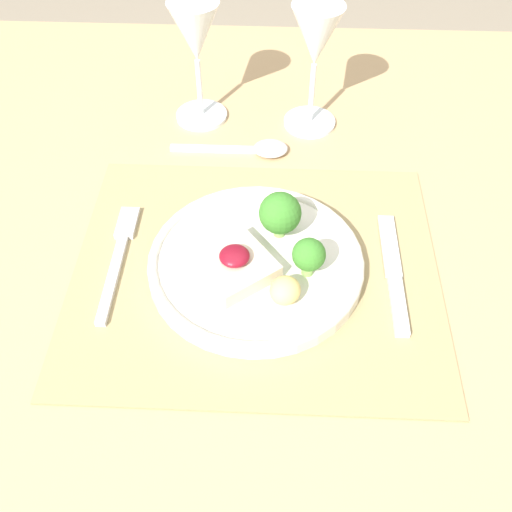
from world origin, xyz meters
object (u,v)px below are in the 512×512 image
object	(u,v)px
fork	(119,253)
wine_glass_near	(316,44)
knife	(395,280)
wine_glass_far	(196,40)
spoon	(257,149)
dinner_plate	(258,258)

from	to	relation	value
fork	wine_glass_near	xyz separation A→B (m)	(0.24, 0.29, 0.13)
knife	wine_glass_near	bearing A→B (deg)	105.41
wine_glass_far	spoon	bearing A→B (deg)	-42.79
wine_glass_near	knife	bearing A→B (deg)	-73.18
dinner_plate	fork	distance (m)	0.17
dinner_plate	wine_glass_near	bearing A→B (deg)	77.43
spoon	wine_glass_near	xyz separation A→B (m)	(0.08, 0.07, 0.13)
knife	spoon	bearing A→B (deg)	124.14
wine_glass_far	fork	bearing A→B (deg)	-103.22
dinner_plate	wine_glass_near	distance (m)	0.33
fork	spoon	distance (m)	0.27
dinner_plate	fork	bearing A→B (deg)	175.79
fork	knife	bearing A→B (deg)	-7.22
fork	spoon	world-z (taller)	spoon
fork	knife	xyz separation A→B (m)	(0.33, -0.03, -0.00)
knife	wine_glass_far	bearing A→B (deg)	127.57
dinner_plate	wine_glass_far	size ratio (longest dim) A/B	1.41
dinner_plate	spoon	xyz separation A→B (m)	(-0.01, 0.23, -0.01)
fork	wine_glass_far	size ratio (longest dim) A/B	1.02
fork	dinner_plate	bearing A→B (deg)	-6.72
dinner_plate	wine_glass_far	xyz separation A→B (m)	(-0.10, 0.31, 0.11)
dinner_plate	wine_glass_far	distance (m)	0.34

